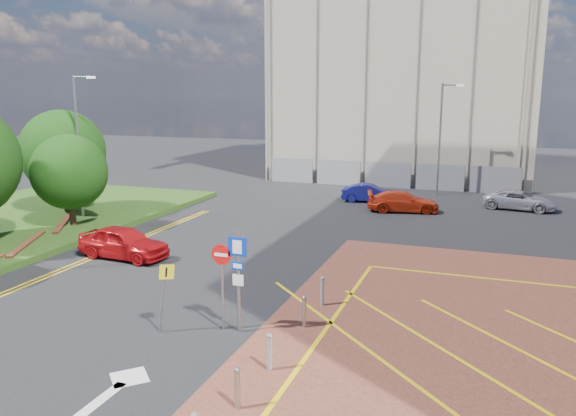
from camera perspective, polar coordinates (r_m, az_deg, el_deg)
The scene contains 14 objects.
ground at distance 17.35m, azimuth -7.92°, elevation -13.38°, with size 140.00×140.00×0.00m, color black.
tree_c at distance 32.03m, azimuth -21.33°, elevation 3.42°, with size 4.00×4.00×4.90m.
tree_d at distance 36.17m, azimuth -21.90°, elevation 5.30°, with size 5.00×5.00×6.08m.
lamp_left_far at distance 33.99m, azimuth -20.48°, elevation 6.40°, with size 1.53×0.16×8.00m.
lamp_back at distance 42.10m, azimuth 15.29°, elevation 7.16°, with size 1.53×0.16×8.00m.
sign_cluster at distance 17.33m, azimuth -5.71°, elevation -6.41°, with size 1.17×0.12×3.20m.
warning_sign at distance 17.68m, azimuth -12.50°, elevation -8.06°, with size 0.57×0.38×2.25m.
bollard_row at distance 14.89m, azimuth -2.91°, elevation -15.67°, with size 0.14×11.14×0.90m.
construction_building at distance 54.51m, azimuth 12.35°, elevation 15.20°, with size 21.20×19.20×22.00m, color #B7A995.
construction_fence at distance 44.78m, azimuth 11.35°, elevation 3.25°, with size 21.60×0.06×2.00m, color gray.
car_red_left at distance 26.31m, azimuth -16.36°, elevation -3.36°, with size 1.71×4.26×1.45m, color red.
car_blue_back at distance 38.77m, azimuth 8.26°, elevation 1.52°, with size 1.30×3.72×1.23m, color navy.
car_red_back at distance 35.89m, azimuth 11.59°, elevation 0.65°, with size 1.80×4.43×1.28m, color red.
car_silver_back at distance 38.76m, azimuth 22.48°, elevation 0.75°, with size 2.02×4.39×1.22m, color silver.
Camera 1 is at (7.47, -13.86, 7.28)m, focal length 35.00 mm.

